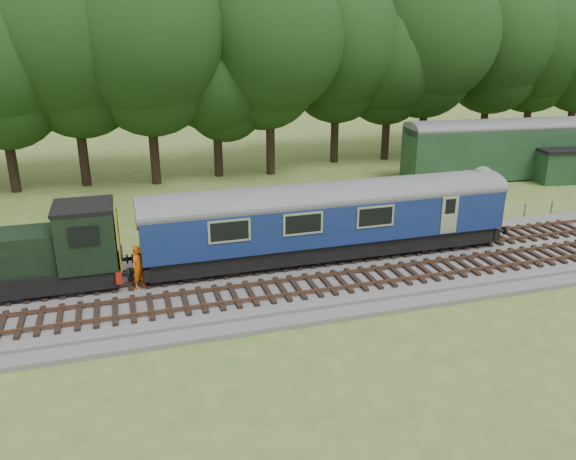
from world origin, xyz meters
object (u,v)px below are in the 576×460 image
object	(u,v)px
worker	(139,267)
parked_coach	(515,145)
shunter_loco	(21,258)
dmu_railcar	(329,214)

from	to	relation	value
worker	parked_coach	bearing A→B (deg)	-17.70
worker	parked_coach	distance (m)	32.28
shunter_loco	worker	world-z (taller)	shunter_loco
shunter_loco	worker	bearing A→B (deg)	-10.66
dmu_railcar	worker	world-z (taller)	dmu_railcar
dmu_railcar	parked_coach	world-z (taller)	parked_coach
parked_coach	worker	bearing A→B (deg)	-150.05
shunter_loco	worker	distance (m)	4.89
dmu_railcar	shunter_loco	world-z (taller)	dmu_railcar
dmu_railcar	worker	size ratio (longest dim) A/B	9.23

